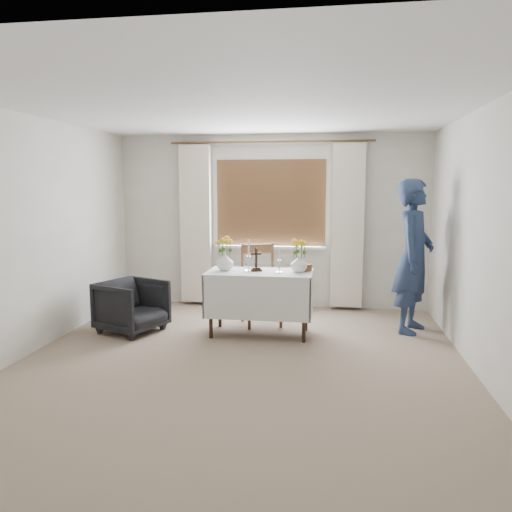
{
  "coord_description": "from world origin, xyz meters",
  "views": [
    {
      "loc": [
        0.87,
        -4.72,
        1.76
      ],
      "look_at": [
        0.04,
        0.82,
        0.97
      ],
      "focal_mm": 35.0,
      "sensor_mm": 36.0,
      "label": 1
    }
  ],
  "objects_px": {
    "altar_table": "(260,303)",
    "person": "(414,256)",
    "wooden_chair": "(261,285)",
    "armchair": "(132,306)",
    "wooden_cross": "(256,260)",
    "flower_vase_right": "(299,264)",
    "flower_vase_left": "(225,262)"
  },
  "relations": [
    {
      "from": "altar_table",
      "to": "person",
      "type": "xyz_separation_m",
      "value": [
        1.81,
        0.41,
        0.54
      ]
    },
    {
      "from": "wooden_chair",
      "to": "person",
      "type": "distance_m",
      "value": 1.9
    },
    {
      "from": "armchair",
      "to": "altar_table",
      "type": "bearing_deg",
      "value": -62.91
    },
    {
      "from": "person",
      "to": "wooden_cross",
      "type": "height_order",
      "value": "person"
    },
    {
      "from": "person",
      "to": "wooden_chair",
      "type": "bearing_deg",
      "value": 111.26
    },
    {
      "from": "wooden_cross",
      "to": "flower_vase_right",
      "type": "bearing_deg",
      "value": -21.59
    },
    {
      "from": "armchair",
      "to": "wooden_cross",
      "type": "xyz_separation_m",
      "value": [
        1.5,
        0.15,
        0.58
      ]
    },
    {
      "from": "person",
      "to": "flower_vase_right",
      "type": "height_order",
      "value": "person"
    },
    {
      "from": "armchair",
      "to": "flower_vase_left",
      "type": "bearing_deg",
      "value": -60.2
    },
    {
      "from": "wooden_chair",
      "to": "wooden_cross",
      "type": "relative_size",
      "value": 3.72
    },
    {
      "from": "altar_table",
      "to": "armchair",
      "type": "bearing_deg",
      "value": -175.35
    },
    {
      "from": "altar_table",
      "to": "wooden_chair",
      "type": "distance_m",
      "value": 0.45
    },
    {
      "from": "wooden_chair",
      "to": "person",
      "type": "relative_size",
      "value": 0.55
    },
    {
      "from": "wooden_chair",
      "to": "flower_vase_right",
      "type": "relative_size",
      "value": 5.01
    },
    {
      "from": "wooden_chair",
      "to": "flower_vase_left",
      "type": "bearing_deg",
      "value": -155.15
    },
    {
      "from": "wooden_cross",
      "to": "flower_vase_left",
      "type": "relative_size",
      "value": 1.29
    },
    {
      "from": "flower_vase_right",
      "to": "flower_vase_left",
      "type": "bearing_deg",
      "value": 179.95
    },
    {
      "from": "wooden_chair",
      "to": "wooden_cross",
      "type": "xyz_separation_m",
      "value": [
        -0.01,
        -0.41,
        0.39
      ]
    },
    {
      "from": "armchair",
      "to": "flower_vase_left",
      "type": "distance_m",
      "value": 1.26
    },
    {
      "from": "armchair",
      "to": "person",
      "type": "distance_m",
      "value": 3.46
    },
    {
      "from": "armchair",
      "to": "person",
      "type": "height_order",
      "value": "person"
    },
    {
      "from": "wooden_chair",
      "to": "flower_vase_left",
      "type": "xyz_separation_m",
      "value": [
        -0.38,
        -0.41,
        0.36
      ]
    },
    {
      "from": "altar_table",
      "to": "flower_vase_right",
      "type": "relative_size",
      "value": 6.06
    },
    {
      "from": "wooden_cross",
      "to": "flower_vase_right",
      "type": "height_order",
      "value": "wooden_cross"
    },
    {
      "from": "altar_table",
      "to": "wooden_chair",
      "type": "height_order",
      "value": "wooden_chair"
    },
    {
      "from": "altar_table",
      "to": "person",
      "type": "bearing_deg",
      "value": 12.79
    },
    {
      "from": "altar_table",
      "to": "person",
      "type": "height_order",
      "value": "person"
    },
    {
      "from": "altar_table",
      "to": "flower_vase_right",
      "type": "distance_m",
      "value": 0.67
    },
    {
      "from": "wooden_chair",
      "to": "armchair",
      "type": "xyz_separation_m",
      "value": [
        -1.51,
        -0.56,
        -0.19
      ]
    },
    {
      "from": "armchair",
      "to": "person",
      "type": "xyz_separation_m",
      "value": [
        3.36,
        0.54,
        0.61
      ]
    },
    {
      "from": "altar_table",
      "to": "armchair",
      "type": "xyz_separation_m",
      "value": [
        -1.55,
        -0.13,
        -0.06
      ]
    },
    {
      "from": "armchair",
      "to": "flower_vase_right",
      "type": "distance_m",
      "value": 2.09
    }
  ]
}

